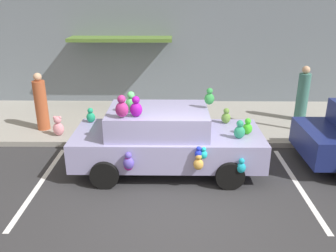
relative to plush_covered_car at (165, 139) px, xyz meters
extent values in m
plane|color=#2D2D30|center=(0.31, -1.72, -0.81)|extent=(60.00, 60.00, 0.00)
cube|color=gray|center=(0.31, 3.28, -0.73)|extent=(24.00, 4.00, 0.15)
cube|color=slate|center=(0.31, 5.43, 2.39)|extent=(24.00, 0.30, 6.40)
cube|color=#50722D|center=(-1.66, 4.88, 1.74)|extent=(3.60, 1.10, 0.12)
cube|color=silver|center=(3.01, -0.72, -0.80)|extent=(0.12, 3.60, 0.01)
cube|color=silver|center=(-2.85, -0.72, -0.80)|extent=(0.12, 3.60, 0.01)
cube|color=#9591C2|center=(0.06, 0.01, -0.16)|extent=(4.45, 1.79, 0.68)
cube|color=#9591C2|center=(-0.17, 0.01, 0.46)|extent=(2.31, 1.58, 0.56)
cylinder|color=black|center=(1.43, 0.91, -0.49)|extent=(0.64, 0.22, 0.64)
cylinder|color=black|center=(1.43, -0.89, -0.49)|extent=(0.64, 0.22, 0.64)
cylinder|color=black|center=(-1.32, 0.91, -0.49)|extent=(0.64, 0.22, 0.64)
cylinder|color=black|center=(-1.32, -0.89, -0.49)|extent=(0.64, 0.22, 0.64)
ellipsoid|color=#F0A33E|center=(-0.64, -0.34, 0.28)|extent=(0.17, 0.14, 0.20)
sphere|color=#F0A33E|center=(-0.64, -0.34, 0.42)|extent=(0.11, 0.11, 0.11)
ellipsoid|color=#5645B7|center=(-0.77, -0.98, -0.16)|extent=(0.23, 0.19, 0.27)
sphere|color=#5645B7|center=(-0.77, -0.98, 0.03)|extent=(0.15, 0.15, 0.15)
ellipsoid|color=#AE253E|center=(0.80, 0.12, 0.32)|extent=(0.23, 0.19, 0.28)
sphere|color=#AE253E|center=(0.80, 0.12, 0.51)|extent=(0.15, 0.15, 0.15)
ellipsoid|color=#90DB20|center=(-0.85, 0.72, 0.29)|extent=(0.19, 0.16, 0.23)
sphere|color=#90DB20|center=(-0.85, 0.72, 0.45)|extent=(0.12, 0.12, 0.12)
ellipsoid|color=green|center=(1.91, -0.11, 0.31)|extent=(0.22, 0.18, 0.26)
sphere|color=green|center=(1.91, -0.11, 0.49)|extent=(0.14, 0.14, 0.14)
ellipsoid|color=#A22670|center=(-0.91, -0.60, 0.93)|extent=(0.28, 0.23, 0.33)
sphere|color=#A22670|center=(-0.91, -0.60, 1.16)|extent=(0.18, 0.18, 0.18)
ellipsoid|color=#5DDB73|center=(-0.76, -0.23, 0.94)|extent=(0.26, 0.21, 0.30)
sphere|color=#5DDB73|center=(-0.76, -0.23, 1.14)|extent=(0.16, 0.16, 0.16)
ellipsoid|color=olive|center=(1.51, 0.61, 0.31)|extent=(0.23, 0.19, 0.27)
sphere|color=olive|center=(1.51, 0.61, 0.50)|extent=(0.15, 0.15, 0.15)
ellipsoid|color=#9E188B|center=(-0.78, -0.97, -0.22)|extent=(0.20, 0.16, 0.24)
sphere|color=#9E188B|center=(-0.78, -0.97, -0.05)|extent=(0.13, 0.13, 0.13)
ellipsoid|color=#1A9DB4|center=(1.65, -0.97, -0.26)|extent=(0.20, 0.16, 0.23)
sphere|color=#1A9DB4|center=(1.65, -0.97, -0.10)|extent=(0.13, 0.13, 0.13)
ellipsoid|color=#1F9F6C|center=(-1.90, 0.64, 0.31)|extent=(0.22, 0.18, 0.26)
sphere|color=#1F9F6C|center=(-1.90, 0.64, 0.49)|extent=(0.14, 0.14, 0.14)
ellipsoid|color=#8F109B|center=(-0.62, -0.51, 0.90)|extent=(0.27, 0.22, 0.32)
sphere|color=#8F109B|center=(-0.62, -0.51, 1.12)|extent=(0.17, 0.17, 0.17)
ellipsoid|color=#1F32E5|center=(0.72, -0.95, 0.06)|extent=(0.16, 0.13, 0.19)
sphere|color=#1F32E5|center=(0.72, -0.95, 0.18)|extent=(0.10, 0.10, 0.10)
ellipsoid|color=#B24275|center=(-1.19, -0.68, 0.30)|extent=(0.21, 0.17, 0.25)
sphere|color=#B24275|center=(-1.19, -0.68, 0.48)|extent=(0.13, 0.13, 0.13)
ellipsoid|color=#279165|center=(1.68, -0.37, 0.33)|extent=(0.25, 0.21, 0.30)
sphere|color=#279165|center=(1.68, -0.37, 0.53)|extent=(0.16, 0.16, 0.16)
ellipsoid|color=gold|center=(0.73, -0.98, -0.17)|extent=(0.22, 0.18, 0.26)
sphere|color=gold|center=(0.73, -0.98, 0.00)|extent=(0.14, 0.14, 0.14)
ellipsoid|color=#1EC7CD|center=(0.83, -0.95, 0.04)|extent=(0.16, 0.13, 0.18)
sphere|color=#1EC7CD|center=(0.83, -0.95, 0.17)|extent=(0.10, 0.10, 0.10)
ellipsoid|color=green|center=(1.02, 0.11, 0.96)|extent=(0.23, 0.19, 0.27)
sphere|color=green|center=(1.02, 0.11, 1.15)|extent=(0.15, 0.15, 0.15)
cylinder|color=black|center=(4.18, 1.12, -0.49)|extent=(0.64, 0.22, 0.64)
ellipsoid|color=pink|center=(-3.16, 1.78, -0.46)|extent=(0.31, 0.26, 0.39)
sphere|color=pink|center=(-3.16, 1.78, -0.18)|extent=(0.22, 0.22, 0.22)
sphere|color=pink|center=(-3.24, 1.78, -0.10)|extent=(0.09, 0.09, 0.09)
sphere|color=pink|center=(-3.08, 1.78, -0.10)|extent=(0.09, 0.09, 0.09)
cylinder|color=#3C7066|center=(4.36, 3.22, 0.11)|extent=(0.37, 0.37, 1.53)
sphere|color=tan|center=(4.36, 3.22, 1.00)|extent=(0.24, 0.24, 0.24)
cylinder|color=#AB502D|center=(-3.77, 2.29, 0.10)|extent=(0.37, 0.37, 1.50)
sphere|color=tan|center=(-3.77, 2.29, 0.97)|extent=(0.24, 0.24, 0.24)
camera|label=1|loc=(0.16, -7.70, 3.27)|focal=37.48mm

